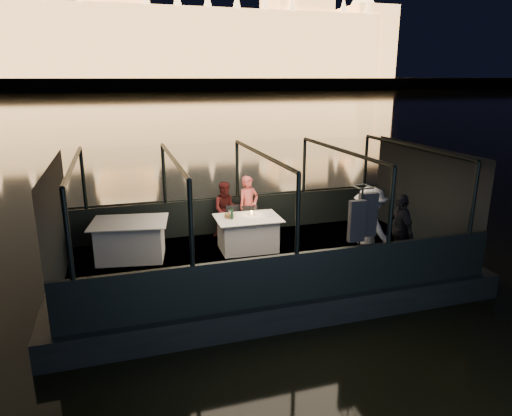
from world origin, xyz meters
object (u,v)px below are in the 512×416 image
object	(u,v)px
coat_stand	(359,241)
person_woman_coral	(249,207)
chair_port_left	(236,222)
passenger_dark	(400,226)
wine_bottle	(232,213)
dining_table_aft	(131,242)
dining_table_central	(248,234)
person_man_maroon	(226,207)
passenger_stripe	(369,231)
chair_port_right	(252,223)

from	to	relation	value
coat_stand	person_woman_coral	xyz separation A→B (m)	(-1.20, 3.26, -0.15)
chair_port_left	passenger_dark	world-z (taller)	passenger_dark
wine_bottle	chair_port_left	bearing A→B (deg)	69.73
chair_port_left	coat_stand	world-z (taller)	coat_stand
dining_table_aft	wine_bottle	distance (m)	2.28
person_woman_coral	passenger_dark	bearing A→B (deg)	-63.73
dining_table_central	chair_port_left	bearing A→B (deg)	98.29
dining_table_aft	coat_stand	world-z (taller)	coat_stand
person_man_maroon	passenger_stripe	size ratio (longest dim) A/B	0.79
passenger_dark	passenger_stripe	bearing A→B (deg)	-77.65
coat_stand	passenger_stripe	world-z (taller)	coat_stand
dining_table_aft	passenger_stripe	distance (m)	5.04
dining_table_central	passenger_dark	size ratio (longest dim) A/B	0.94
coat_stand	passenger_dark	bearing A→B (deg)	26.40
dining_table_aft	passenger_dark	size ratio (longest dim) A/B	1.04
passenger_stripe	chair_port_right	bearing A→B (deg)	16.58
dining_table_central	person_man_maroon	bearing A→B (deg)	104.65
person_man_maroon	passenger_stripe	world-z (taller)	passenger_stripe
chair_port_right	passenger_stripe	world-z (taller)	passenger_stripe
dining_table_central	person_man_maroon	size ratio (longest dim) A/B	1.04
dining_table_central	person_man_maroon	xyz separation A→B (m)	(-0.26, 1.01, 0.36)
dining_table_central	chair_port_right	bearing A→B (deg)	65.38
passenger_dark	wine_bottle	xyz separation A→B (m)	(-3.15, 1.75, 0.06)
chair_port_left	passenger_dark	distance (m)	3.81
chair_port_left	wine_bottle	distance (m)	0.90
person_man_maroon	passenger_dark	distance (m)	4.11
dining_table_aft	chair_port_right	size ratio (longest dim) A/B	1.95
dining_table_central	coat_stand	bearing A→B (deg)	-58.66
passenger_stripe	passenger_dark	distance (m)	0.80
chair_port_left	dining_table_central	bearing A→B (deg)	-80.25
wine_bottle	passenger_stripe	bearing A→B (deg)	-38.20
dining_table_aft	passenger_dark	bearing A→B (deg)	-20.30
person_woman_coral	passenger_dark	xyz separation A→B (m)	(2.51, -2.61, 0.10)
person_woman_coral	passenger_stripe	distance (m)	3.22
chair_port_right	passenger_dark	xyz separation A→B (m)	(2.53, -2.29, 0.40)
dining_table_central	chair_port_left	size ratio (longest dim) A/B	1.78
person_man_maroon	chair_port_left	bearing A→B (deg)	-53.08
dining_table_central	person_man_maroon	distance (m)	1.10
chair_port_left	passenger_stripe	distance (m)	3.34
dining_table_central	dining_table_aft	distance (m)	2.59
chair_port_left	passenger_stripe	bearing A→B (deg)	-49.47
person_woman_coral	wine_bottle	distance (m)	1.09
person_woman_coral	chair_port_right	bearing A→B (deg)	-110.80
chair_port_right	wine_bottle	world-z (taller)	wine_bottle
person_woman_coral	person_man_maroon	xyz separation A→B (m)	(-0.53, 0.15, 0.00)
chair_port_left	person_woman_coral	bearing A→B (deg)	22.82
chair_port_left	chair_port_right	bearing A→B (deg)	-24.54
chair_port_right	dining_table_central	bearing A→B (deg)	-104.92
chair_port_right	person_man_maroon	bearing A→B (deg)	147.58
chair_port_right	passenger_stripe	size ratio (longest dim) A/B	0.46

